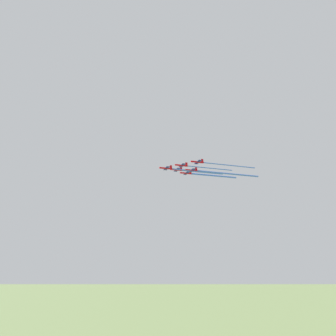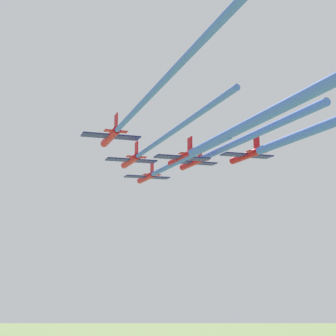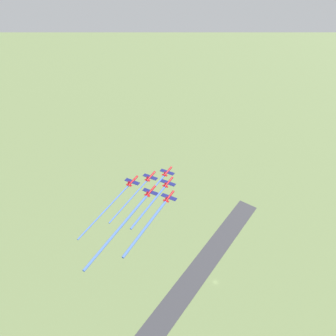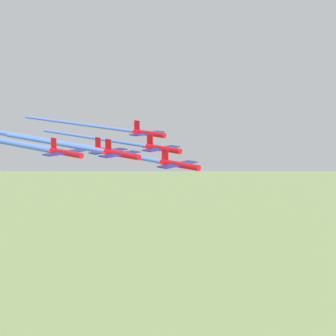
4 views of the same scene
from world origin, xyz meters
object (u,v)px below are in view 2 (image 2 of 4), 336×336
Objects in this scene: jet_2 at (192,163)px; jet_4 at (182,158)px; jet_3 at (111,136)px; jet_5 at (246,155)px; jet_1 at (131,160)px; jet_0 at (147,177)px.

jet_2 is 1.00× the size of jet_4.
jet_4 is (11.76, -2.65, -2.70)m from jet_3.
jet_3 is (-19.90, -6.02, 1.37)m from jet_2.
jet_2 is 1.00× the size of jet_3.
jet_3 is at bearing -180.00° from jet_5.
jet_3 reaches higher than jet_5.
jet_1 reaches higher than jet_4.
jet_5 reaches higher than jet_4.
jet_4 is at bearing 0.00° from jet_3.
jet_1 is at bearing -120.47° from jet_0.
jet_0 is 1.00× the size of jet_4.
jet_3 is at bearing -120.47° from jet_0.
jet_5 is at bearing -0.00° from jet_4.
jet_3 is 1.00× the size of jet_5.
jet_2 reaches higher than jet_0.
jet_2 reaches higher than jet_5.
jet_4 is 1.00× the size of jet_5.
jet_5 is (23.53, -5.30, -1.52)m from jet_3.
jet_3 reaches higher than jet_4.
jet_3 is at bearing -120.47° from jet_1.
jet_1 is at bearing 120.47° from jet_4.
jet_2 is (11.76, -2.65, 0.30)m from jet_1.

